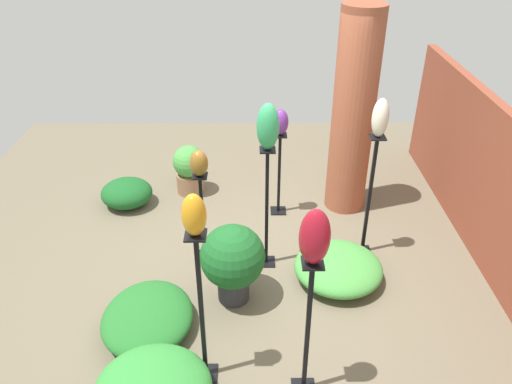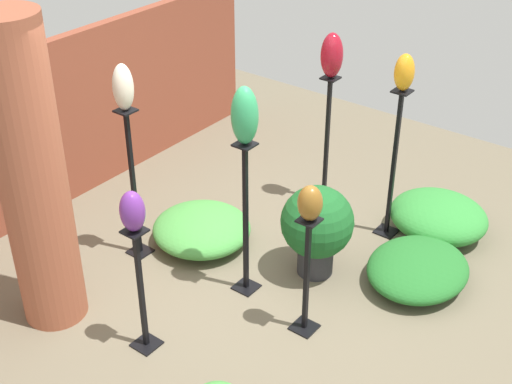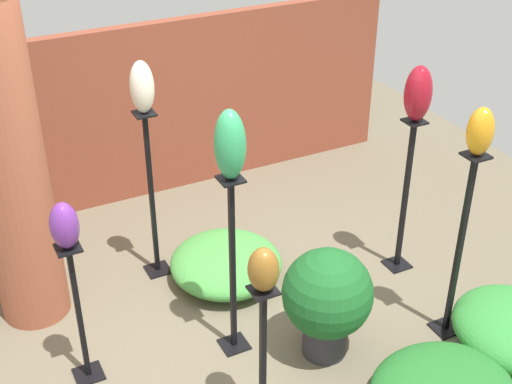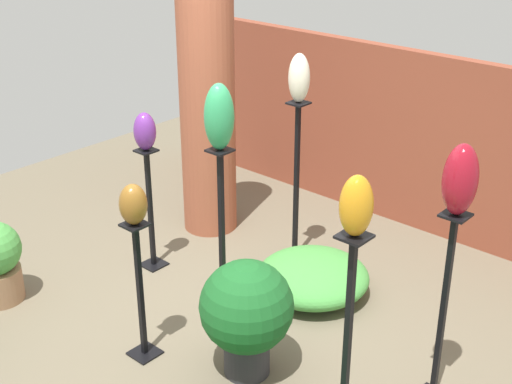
# 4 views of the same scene
# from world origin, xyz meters

# --- Properties ---
(ground_plane) EXTENTS (8.00, 8.00, 0.00)m
(ground_plane) POSITION_xyz_m (0.00, 0.00, 0.00)
(ground_plane) COLOR #6B604C
(brick_wall_back) EXTENTS (5.60, 0.12, 1.73)m
(brick_wall_back) POSITION_xyz_m (0.00, 2.57, 0.87)
(brick_wall_back) COLOR brown
(brick_wall_back) RESTS_ON ground
(brick_pillar) EXTENTS (0.52, 0.52, 2.59)m
(brick_pillar) POSITION_xyz_m (-1.25, 1.21, 1.29)
(brick_pillar) COLOR #9E5138
(brick_pillar) RESTS_ON ground
(pedestal_ruby) EXTENTS (0.20, 0.20, 1.38)m
(pedestal_ruby) POSITION_xyz_m (1.66, 0.40, 0.64)
(pedestal_ruby) COLOR black
(pedestal_ruby) RESTS_ON ground
(pedestal_jade) EXTENTS (0.20, 0.20, 1.44)m
(pedestal_jade) POSITION_xyz_m (-0.03, 0.13, 0.66)
(pedestal_jade) COLOR black
(pedestal_jade) RESTS_ON ground
(pedestal_bronze) EXTENTS (0.20, 0.20, 1.07)m
(pedestal_bronze) POSITION_xyz_m (-0.15, -0.58, 0.49)
(pedestal_bronze) COLOR black
(pedestal_bronze) RESTS_ON ground
(pedestal_ivory) EXTENTS (0.20, 0.20, 1.48)m
(pedestal_ivory) POSITION_xyz_m (-0.22, 1.26, 0.69)
(pedestal_ivory) COLOR black
(pedestal_ivory) RESTS_ON ground
(pedestal_amber) EXTENTS (0.20, 0.20, 1.51)m
(pedestal_amber) POSITION_xyz_m (1.50, -0.44, 0.70)
(pedestal_amber) COLOR black
(pedestal_amber) RESTS_ON ground
(pedestal_violet) EXTENTS (0.20, 0.20, 1.11)m
(pedestal_violet) POSITION_xyz_m (-1.08, 0.31, 0.51)
(pedestal_violet) COLOR black
(pedestal_violet) RESTS_ON ground
(art_vase_ruby) EXTENTS (0.21, 0.22, 0.45)m
(art_vase_ruby) POSITION_xyz_m (1.66, 0.40, 1.60)
(art_vase_ruby) COLOR maroon
(art_vase_ruby) RESTS_ON pedestal_ruby
(art_vase_jade) EXTENTS (0.20, 0.22, 0.48)m
(art_vase_jade) POSITION_xyz_m (-0.03, 0.13, 1.68)
(art_vase_jade) COLOR #2D9356
(art_vase_jade) RESTS_ON pedestal_jade
(art_vase_bronze) EXTENTS (0.19, 0.19, 0.29)m
(art_vase_bronze) POSITION_xyz_m (-0.15, -0.58, 1.22)
(art_vase_bronze) COLOR brown
(art_vase_bronze) RESTS_ON pedestal_bronze
(art_vase_ivory) EXTENTS (0.19, 0.17, 0.41)m
(art_vase_ivory) POSITION_xyz_m (-0.22, 1.26, 1.69)
(art_vase_ivory) COLOR beige
(art_vase_ivory) RESTS_ON pedestal_ivory
(art_vase_amber) EXTENTS (0.18, 0.18, 0.34)m
(art_vase_amber) POSITION_xyz_m (1.50, -0.44, 1.68)
(art_vase_amber) COLOR orange
(art_vase_amber) RESTS_ON pedestal_amber
(art_vase_violet) EXTENTS (0.18, 0.19, 0.32)m
(art_vase_violet) POSITION_xyz_m (-1.08, 0.31, 1.27)
(art_vase_violet) COLOR #6B2D8C
(art_vase_violet) RESTS_ON pedestal_violet
(potted_plant_back_center) EXTENTS (0.65, 0.65, 0.87)m
(potted_plant_back_center) POSITION_xyz_m (0.54, -0.22, 0.50)
(potted_plant_back_center) COLOR #2D2D33
(potted_plant_back_center) RESTS_ON ground
(foliage_bed_center) EXTENTS (0.93, 0.95, 0.31)m
(foliage_bed_center) POSITION_xyz_m (0.26, 0.90, 0.16)
(foliage_bed_center) COLOR #479942
(foliage_bed_center) RESTS_ON ground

